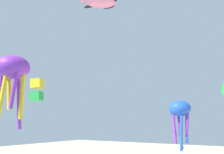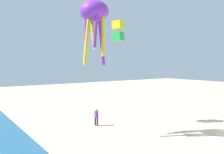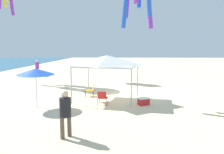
{
  "view_description": "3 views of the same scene",
  "coord_description": "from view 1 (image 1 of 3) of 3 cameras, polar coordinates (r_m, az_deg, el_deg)",
  "views": [
    {
      "loc": [
        -10.55,
        24.23,
        6.96
      ],
      "look_at": [
        -1.04,
        9.22,
        10.4
      ],
      "focal_mm": 38.73,
      "sensor_mm": 36.0,
      "label": 1
    },
    {
      "loc": [
        -11.7,
        23.5,
        6.59
      ],
      "look_at": [
        -1.04,
        15.84,
        5.85
      ],
      "focal_mm": 36.67,
      "sensor_mm": 36.0,
      "label": 2
    },
    {
      "loc": [
        -16.45,
        1.04,
        3.24
      ],
      "look_at": [
        -2.99,
        1.51,
        1.47
      ],
      "focal_mm": 35.14,
      "sensor_mm": 36.0,
      "label": 3
    }
  ],
  "objects": [
    {
      "name": "kite_box_yellow",
      "position": [
        24.81,
        -17.32,
        -2.93
      ],
      "size": [
        1.36,
        1.33,
        2.19
      ],
      "rotation": [
        0.0,
        0.0,
        5.09
      ],
      "color": "yellow"
    },
    {
      "name": "kite_octopus_purple",
      "position": [
        20.35,
        -22.37,
        1.25
      ],
      "size": [
        2.57,
        2.57,
        5.7
      ],
      "rotation": [
        0.0,
        0.0,
        2.72
      ],
      "color": "purple"
    },
    {
      "name": "kite_turtle_pink",
      "position": [
        30.4,
        -3.05,
        17.6
      ],
      "size": [
        5.08,
        5.08,
        1.64
      ],
      "rotation": [
        0.0,
        0.0,
        0.78
      ],
      "color": "pink"
    },
    {
      "name": "kite_octopus_blue",
      "position": [
        25.32,
        15.69,
        -7.74
      ],
      "size": [
        2.19,
        2.19,
        4.87
      ],
      "rotation": [
        0.0,
        0.0,
        6.13
      ],
      "color": "blue"
    }
  ]
}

